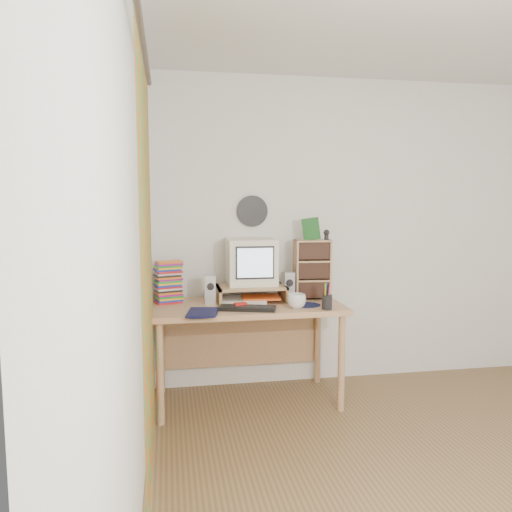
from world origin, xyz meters
name	(u,v)px	position (x,y,z in m)	size (l,w,h in m)	color
floor	(482,491)	(0.00, 0.00, 0.00)	(3.50, 3.50, 0.00)	olive
back_wall	(361,232)	(0.00, 1.75, 1.25)	(3.50, 3.50, 0.00)	white
left_wall	(133,262)	(-1.75, 0.00, 1.25)	(3.50, 3.50, 0.00)	white
curtain	(148,269)	(-1.71, 0.48, 1.15)	(2.20, 2.20, 0.00)	#C5631B
wall_disc	(252,211)	(-0.93, 1.73, 1.43)	(0.25, 0.25, 0.02)	black
desk	(246,320)	(-1.03, 1.44, 0.62)	(1.40, 0.70, 0.75)	tan
monitor_riser	(251,289)	(-0.98, 1.48, 0.84)	(0.52, 0.30, 0.12)	tan
crt_monitor	(252,262)	(-0.97, 1.53, 1.05)	(0.37, 0.37, 0.35)	white
speaker_left	(210,290)	(-1.30, 1.43, 0.86)	(0.08, 0.08, 0.21)	#BBBBC0
speaker_right	(288,286)	(-0.70, 1.46, 0.86)	(0.08, 0.08, 0.22)	#BBBBC0
keyboard	(247,308)	(-1.06, 1.17, 0.76)	(0.40, 0.13, 0.03)	black
dvd_stack	(168,286)	(-1.60, 1.53, 0.88)	(0.18, 0.13, 0.26)	brown
cd_rack	(313,269)	(-0.50, 1.49, 0.98)	(0.28, 0.15, 0.46)	tan
mug	(297,301)	(-0.70, 1.17, 0.80)	(0.13, 0.13, 0.10)	silver
diary	(188,311)	(-1.48, 1.11, 0.77)	(0.25, 0.18, 0.05)	#0F1139
mousepad	(307,305)	(-0.60, 1.26, 0.75)	(0.20, 0.20, 0.00)	black
pen_cup	(327,299)	(-0.50, 1.10, 0.82)	(0.07, 0.07, 0.15)	black
papers	(250,299)	(-0.99, 1.46, 0.77)	(0.33, 0.24, 0.04)	beige
red_box	(241,306)	(-1.10, 1.22, 0.77)	(0.09, 0.05, 0.04)	red
game_box	(311,229)	(-0.51, 1.49, 1.30)	(0.13, 0.03, 0.17)	#17531C
webcam	(326,235)	(-0.40, 1.46, 1.25)	(0.05, 0.05, 0.08)	black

